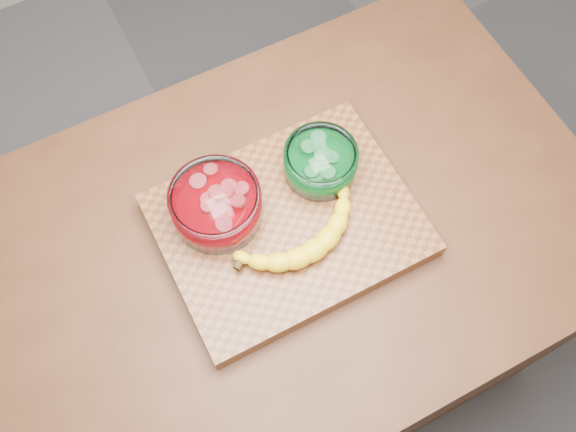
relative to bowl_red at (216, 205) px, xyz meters
name	(u,v)px	position (x,y,z in m)	size (l,w,h in m)	color
ground	(288,346)	(0.11, -0.07, -0.98)	(3.50, 3.50, 0.00)	#58575C
counter	(288,303)	(0.11, -0.07, -0.53)	(1.20, 0.80, 0.90)	#4A2816
cutting_board	(288,225)	(0.11, -0.07, -0.06)	(0.45, 0.35, 0.04)	brown
bowl_red	(216,205)	(0.00, 0.00, 0.00)	(0.16, 0.16, 0.08)	white
bowl_green	(320,162)	(0.21, -0.01, -0.01)	(0.13, 0.13, 0.06)	white
banana	(300,234)	(0.11, -0.11, -0.02)	(0.28, 0.14, 0.04)	yellow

